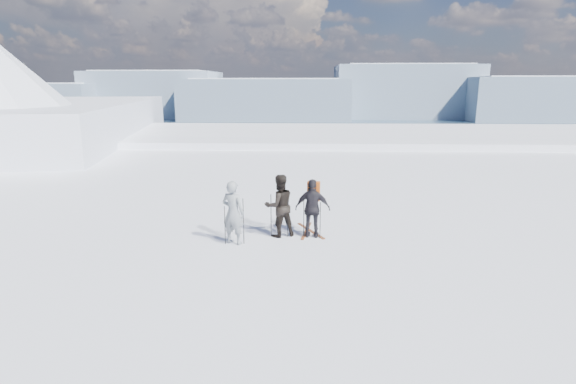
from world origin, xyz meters
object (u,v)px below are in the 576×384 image
at_px(skier_grey, 233,213).
at_px(skier_dark, 279,206).
at_px(skier_pack, 313,209).
at_px(skis_loose, 309,231).

relative_size(skier_grey, skier_dark, 0.98).
height_order(skier_dark, skier_pack, skier_dark).
bearing_deg(skier_pack, skier_dark, 2.63).
bearing_deg(skier_dark, skier_pack, 153.14).
xyz_separation_m(skier_pack, skis_loose, (-0.11, 0.53, -0.88)).
distance_m(skier_dark, skier_pack, 1.01).
height_order(skier_grey, skis_loose, skier_grey).
distance_m(skier_dark, skis_loose, 1.38).
bearing_deg(skis_loose, skier_grey, -151.51).
height_order(skier_grey, skier_dark, skier_dark).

